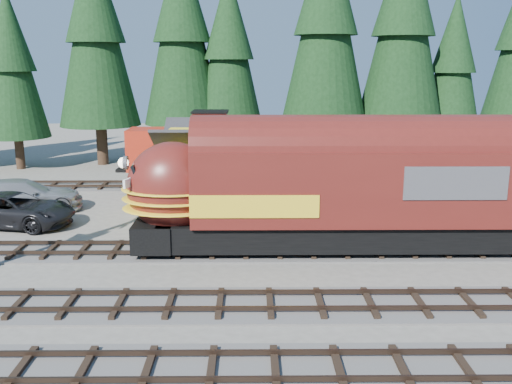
{
  "coord_description": "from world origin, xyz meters",
  "views": [
    {
      "loc": [
        -1.27,
        -21.03,
        8.59
      ],
      "look_at": [
        -1.04,
        4.0,
        2.84
      ],
      "focal_mm": 40.0,
      "sensor_mm": 36.0,
      "label": 1
    }
  ],
  "objects_px": {
    "depot": "(274,164)",
    "pickup_truck_b": "(22,196)",
    "locomotive": "(311,193)",
    "pickup_truck_a": "(14,210)",
    "caboose": "(198,152)"
  },
  "relations": [
    {
      "from": "locomotive",
      "to": "pickup_truck_a",
      "type": "height_order",
      "value": "locomotive"
    },
    {
      "from": "caboose",
      "to": "pickup_truck_b",
      "type": "relative_size",
      "value": 1.4
    },
    {
      "from": "locomotive",
      "to": "pickup_truck_a",
      "type": "bearing_deg",
      "value": 164.05
    },
    {
      "from": "caboose",
      "to": "pickup_truck_a",
      "type": "height_order",
      "value": "caboose"
    },
    {
      "from": "caboose",
      "to": "pickup_truck_b",
      "type": "height_order",
      "value": "caboose"
    },
    {
      "from": "depot",
      "to": "caboose",
      "type": "bearing_deg",
      "value": 123.31
    },
    {
      "from": "depot",
      "to": "locomotive",
      "type": "relative_size",
      "value": 0.73
    },
    {
      "from": "depot",
      "to": "pickup_truck_b",
      "type": "distance_m",
      "value": 14.71
    },
    {
      "from": "depot",
      "to": "caboose",
      "type": "distance_m",
      "value": 8.99
    },
    {
      "from": "depot",
      "to": "pickup_truck_b",
      "type": "relative_size",
      "value": 1.91
    },
    {
      "from": "depot",
      "to": "pickup_truck_b",
      "type": "xyz_separation_m",
      "value": [
        -14.56,
        0.73,
        -1.99
      ]
    },
    {
      "from": "depot",
      "to": "pickup_truck_a",
      "type": "height_order",
      "value": "depot"
    },
    {
      "from": "depot",
      "to": "pickup_truck_b",
      "type": "height_order",
      "value": "depot"
    },
    {
      "from": "locomotive",
      "to": "pickup_truck_b",
      "type": "distance_m",
      "value": 17.65
    },
    {
      "from": "caboose",
      "to": "pickup_truck_b",
      "type": "bearing_deg",
      "value": -144.91
    }
  ]
}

